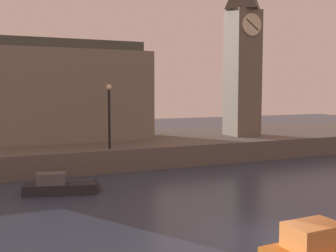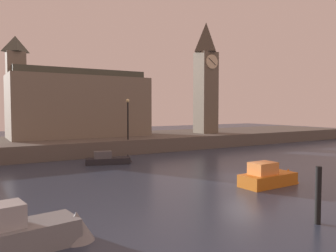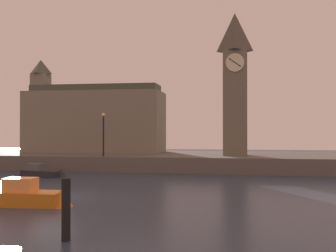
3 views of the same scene
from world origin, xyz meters
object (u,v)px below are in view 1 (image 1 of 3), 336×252
at_px(boat_patrol_orange, 334,251).
at_px(boat_barge_dark, 67,186).
at_px(streetlamp, 109,109).
at_px(parliament_hall, 42,91).
at_px(clock_tower, 243,47).

relative_size(boat_patrol_orange, boat_barge_dark, 1.01).
bearing_deg(streetlamp, parliament_hall, 117.26).
bearing_deg(boat_barge_dark, clock_tower, 26.56).
bearing_deg(boat_barge_dark, parliament_hall, 88.06).
height_order(clock_tower, parliament_hall, clock_tower).
xyz_separation_m(parliament_hall, boat_barge_dark, (-0.38, -11.31, -4.87)).
bearing_deg(boat_patrol_orange, clock_tower, 62.52).
distance_m(streetlamp, boat_barge_dark, 7.15).
height_order(parliament_hall, boat_patrol_orange, parliament_hall).
distance_m(boat_patrol_orange, boat_barge_dark, 13.78).
bearing_deg(boat_patrol_orange, parliament_hall, 102.17).
bearing_deg(streetlamp, clock_tower, 14.80).
relative_size(parliament_hall, streetlamp, 3.64).
height_order(clock_tower, boat_barge_dark, clock_tower).
xyz_separation_m(boat_patrol_orange, boat_barge_dark, (-5.54, 12.62, -0.14)).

